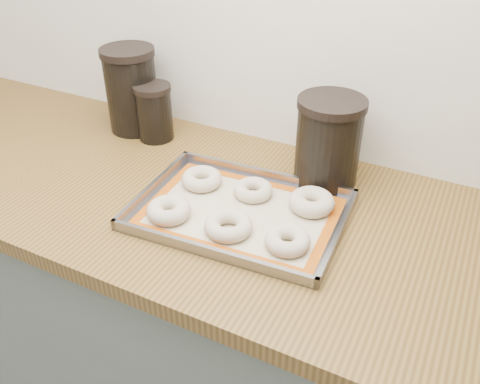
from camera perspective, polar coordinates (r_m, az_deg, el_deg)
The scene contains 13 objects.
cabinet at distance 1.55m, azimuth -5.17°, elevation -14.38°, with size 3.00×0.65×0.86m, color #5B675B.
countertop at distance 1.25m, azimuth -6.21°, elevation -0.45°, with size 3.06×0.68×0.04m, color brown.
baking_tray at distance 1.14m, azimuth -0.00°, elevation -2.21°, with size 0.48×0.36×0.03m.
baking_mat at distance 1.14m, azimuth -0.00°, elevation -2.30°, with size 0.44×0.31×0.00m.
bagel_front_left at distance 1.13m, azimuth -8.00°, elevation -2.04°, with size 0.10×0.10×0.04m, color beige.
bagel_front_mid at distance 1.08m, azimuth -1.32°, elevation -3.79°, with size 0.10×0.10×0.03m, color beige.
bagel_front_right at distance 1.04m, azimuth 5.34°, elevation -5.45°, with size 0.09×0.09×0.03m, color beige.
bagel_back_left at distance 1.23m, azimuth -4.33°, elevation 1.47°, with size 0.10×0.10×0.03m, color beige.
bagel_back_mid at distance 1.19m, azimuth 1.49°, elevation 0.23°, with size 0.09×0.09×0.03m, color beige.
bagel_back_right at distance 1.15m, azimuth 8.05°, elevation -1.11°, with size 0.10×0.10×0.04m, color beige.
canister_left at distance 1.50m, azimuth -12.08°, elevation 11.17°, with size 0.15×0.15×0.24m.
canister_mid at distance 1.44m, azimuth -9.60°, elevation 8.84°, with size 0.10×0.10×0.16m.
canister_right at distance 1.23m, azimuth 9.89°, elevation 5.61°, with size 0.16×0.16×0.22m.
Camera 1 is at (0.58, 0.82, 1.58)m, focal length 38.00 mm.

